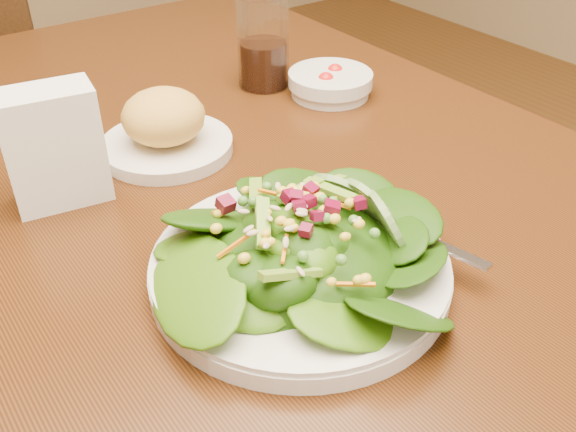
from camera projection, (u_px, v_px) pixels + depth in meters
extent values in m
cube|color=#4A260D|center=(238.00, 185.00, 0.83)|extent=(0.90, 1.40, 0.04)
cylinder|color=#412511|center=(239.00, 154.00, 1.66)|extent=(0.07, 0.07, 0.71)
cylinder|color=#412511|center=(70.00, 137.00, 2.03)|extent=(0.04, 0.04, 0.43)
cylinder|color=#412511|center=(66.00, 201.00, 1.73)|extent=(0.04, 0.04, 0.43)
cylinder|color=silver|center=(300.00, 270.00, 0.65)|extent=(0.30, 0.30, 0.02)
ellipsoid|color=#143A08|center=(300.00, 244.00, 0.63)|extent=(0.20, 0.20, 0.05)
cube|color=silver|center=(413.00, 229.00, 0.68)|extent=(0.05, 0.18, 0.01)
cylinder|color=silver|center=(167.00, 146.00, 0.86)|extent=(0.18, 0.18, 0.02)
ellipsoid|color=gold|center=(163.00, 116.00, 0.83)|extent=(0.11, 0.11, 0.07)
cylinder|color=silver|center=(330.00, 84.00, 1.00)|extent=(0.13, 0.13, 0.04)
sphere|color=red|center=(335.00, 73.00, 1.01)|extent=(0.03, 0.03, 0.03)
sphere|color=red|center=(326.00, 81.00, 0.98)|extent=(0.03, 0.03, 0.03)
cylinder|color=silver|center=(263.00, 42.00, 1.00)|extent=(0.08, 0.08, 0.14)
cylinder|color=black|center=(264.00, 64.00, 1.03)|extent=(0.07, 0.07, 0.07)
cube|color=white|center=(53.00, 147.00, 0.73)|extent=(0.12, 0.08, 0.14)
cube|color=white|center=(51.00, 139.00, 0.72)|extent=(0.10, 0.06, 0.12)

